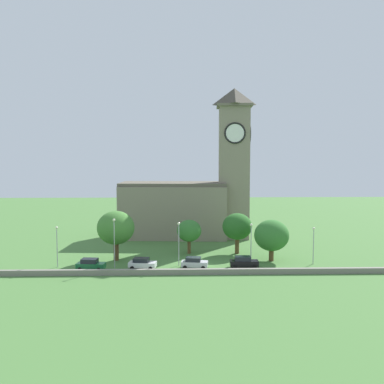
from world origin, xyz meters
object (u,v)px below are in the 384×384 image
object	(u,v)px
car_silver	(194,263)
streetlamp_west_mid	(114,236)
streetlamp_west_end	(57,240)
tree_riverside_east	(189,231)
tree_riverside_west	(272,235)
tree_by_tower	(116,228)
car_black	(244,262)
streetlamp_central	(179,237)
car_green	(91,264)
church	(193,194)
car_white	(142,263)
streetlamp_east_end	(314,239)
tree_churchyard	(237,227)
streetlamp_east_mid	(251,237)

from	to	relation	value
car_silver	streetlamp_west_mid	size ratio (longest dim) A/B	0.56
streetlamp_west_end	tree_riverside_east	bearing A→B (deg)	23.38
tree_riverside_west	streetlamp_west_end	bearing A→B (deg)	-174.61
car_silver	tree_by_tower	size ratio (longest dim) A/B	0.52
car_black	streetlamp_central	bearing A→B (deg)	171.27
car_green	streetlamp_central	xyz separation A→B (m)	(13.64, 2.50, 3.80)
tree_by_tower	car_silver	bearing A→B (deg)	-23.45
church	car_silver	size ratio (longest dim) A/B	7.32
streetlamp_central	car_white	bearing A→B (deg)	-163.41
car_green	streetlamp_east_end	bearing A→B (deg)	4.89
tree_by_tower	tree_churchyard	bearing A→B (deg)	12.17
car_black	streetlamp_central	size ratio (longest dim) A/B	0.64
streetlamp_central	streetlamp_east_mid	xyz separation A→B (m)	(11.73, 0.41, -0.19)
church	tree_by_tower	bearing A→B (deg)	-123.41
car_silver	car_black	distance (m)	7.86
streetlamp_east_mid	car_white	bearing A→B (deg)	-173.09
tree_churchyard	streetlamp_east_end	bearing A→B (deg)	-34.72
church	tree_riverside_east	xyz separation A→B (m)	(-1.20, -15.98, -5.17)
streetlamp_central	streetlamp_east_mid	world-z (taller)	streetlamp_central
streetlamp_west_mid	tree_churchyard	world-z (taller)	streetlamp_west_mid
streetlamp_central	streetlamp_east_mid	distance (m)	11.74
streetlamp_west_end	tree_churchyard	xyz separation A→B (m)	(29.84, 8.94, 0.48)
tree_riverside_west	tree_churchyard	size ratio (longest dim) A/B	0.95
streetlamp_west_mid	streetlamp_east_end	bearing A→B (deg)	2.83
car_green	car_black	size ratio (longest dim) A/B	1.00
car_silver	tree_riverside_west	bearing A→B (deg)	19.23
car_silver	tree_by_tower	xyz separation A→B (m)	(-13.08, 5.67, 4.65)
car_green	tree_riverside_west	xyz separation A→B (m)	(29.24, 5.36, 3.40)
tree_by_tower	tree_churchyard	world-z (taller)	tree_by_tower
car_green	car_black	bearing A→B (deg)	2.19
church	streetlamp_central	bearing A→B (deg)	-97.02
streetlamp_central	car_black	bearing A→B (deg)	-8.73
car_black	tree_churchyard	world-z (taller)	tree_churchyard
car_green	streetlamp_central	size ratio (longest dim) A/B	0.64
streetlamp_west_mid	streetlamp_central	bearing A→B (deg)	5.82
streetlamp_west_end	streetlamp_east_end	size ratio (longest dim) A/B	1.08
streetlamp_west_end	tree_churchyard	bearing A→B (deg)	16.68
car_green	tree_by_tower	world-z (taller)	tree_by_tower
church	streetlamp_west_end	distance (m)	33.99
church	tree_churchyard	world-z (taller)	church
church	tree_riverside_west	xyz separation A→B (m)	(12.56, -21.83, -4.99)
church	tree_riverside_east	bearing A→B (deg)	-94.31
car_silver	streetlamp_east_end	size ratio (longest dim) A/B	0.72
streetlamp_west_mid	streetlamp_central	size ratio (longest dim) A/B	1.11
streetlamp_central	church	bearing A→B (deg)	82.98
church	car_black	world-z (taller)	church
streetlamp_east_end	tree_by_tower	size ratio (longest dim) A/B	0.72
car_white	tree_riverside_east	distance (m)	13.31
tree_riverside_east	car_black	bearing A→B (deg)	-50.63
car_green	car_silver	size ratio (longest dim) A/B	1.03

